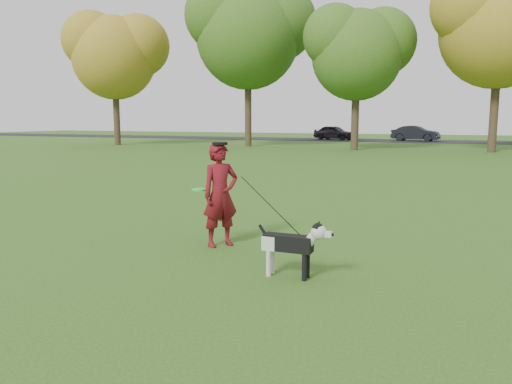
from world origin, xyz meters
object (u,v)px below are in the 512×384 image
at_px(car_mid, 416,133).
at_px(car_left, 334,133).
at_px(dog, 294,242).
at_px(man, 220,195).

bearing_deg(car_mid, car_left, 98.36).
distance_m(car_left, car_mid, 7.31).
bearing_deg(dog, man, 145.00).
xyz_separation_m(man, car_mid, (-0.26, 39.47, -0.12)).
bearing_deg(car_mid, dog, -169.07).
distance_m(man, car_left, 40.19).
bearing_deg(man, dog, -86.93).
height_order(car_left, car_mid, car_mid).
relative_size(dog, car_left, 0.25).
distance_m(man, dog, 1.94).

